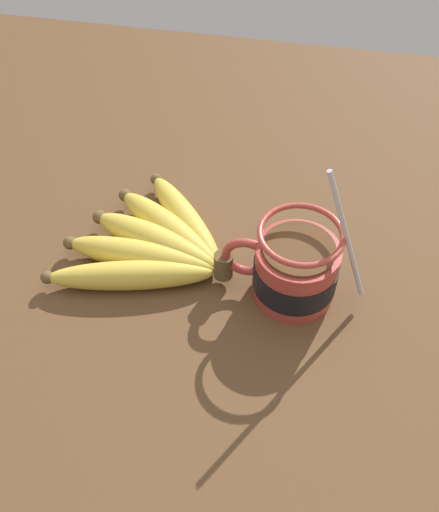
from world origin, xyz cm
name	(u,v)px	position (x,y,z in cm)	size (l,w,h in cm)	color
table	(204,307)	(0.00, 0.00, 1.87)	(107.95, 107.95, 3.74)	brown
coffee_mug	(295,269)	(-8.87, -2.34, 7.44)	(14.67, 8.54, 16.78)	#B23D33
banana_bunch	(156,244)	(6.36, -4.70, 5.39)	(19.45, 19.56, 4.08)	brown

